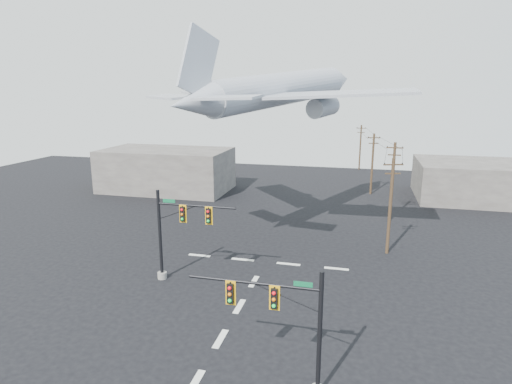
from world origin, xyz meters
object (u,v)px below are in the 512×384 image
(signal_mast_near, at_px, (290,327))
(utility_pole_d, at_px, (360,146))
(utility_pole_c, at_px, (372,163))
(utility_pole_b, at_px, (392,180))
(airliner, at_px, (281,90))
(signal_mast_far, at_px, (175,234))
(utility_pole_a, at_px, (390,205))

(signal_mast_near, relative_size, utility_pole_d, 0.82)
(signal_mast_near, relative_size, utility_pole_c, 0.79)
(utility_pole_b, xyz_separation_m, utility_pole_c, (-1.95, 12.45, -0.14))
(utility_pole_d, distance_m, airliner, 41.17)
(signal_mast_far, bearing_deg, airliner, 67.10)
(signal_mast_far, relative_size, utility_pole_c, 0.83)
(signal_mast_far, relative_size, utility_pole_a, 0.82)
(utility_pole_b, bearing_deg, utility_pole_d, 98.92)
(signal_mast_near, distance_m, utility_pole_a, 20.86)
(utility_pole_d, bearing_deg, airliner, -105.96)
(signal_mast_far, height_order, utility_pole_b, utility_pole_b)
(utility_pole_a, distance_m, airliner, 14.69)
(utility_pole_c, relative_size, utility_pole_d, 1.05)
(utility_pole_b, bearing_deg, utility_pole_c, 101.03)
(signal_mast_near, height_order, utility_pole_d, utility_pole_d)
(signal_mast_near, distance_m, utility_pole_c, 43.29)
(signal_mast_near, xyz_separation_m, signal_mast_far, (-10.43, 10.26, 0.31))
(utility_pole_b, relative_size, airliner, 0.33)
(utility_pole_a, height_order, utility_pole_c, utility_pole_a)
(utility_pole_d, height_order, airliner, airliner)
(utility_pole_a, height_order, airliner, airliner)
(signal_mast_near, bearing_deg, utility_pole_d, 87.69)
(utility_pole_b, height_order, airliner, airliner)
(utility_pole_b, relative_size, utility_pole_d, 1.08)
(signal_mast_far, relative_size, airliner, 0.26)
(utility_pole_a, height_order, utility_pole_d, utility_pole_a)
(signal_mast_near, distance_m, airliner, 26.08)
(utility_pole_d, bearing_deg, utility_pole_a, -91.09)
(utility_pole_a, relative_size, utility_pole_d, 1.06)
(utility_pole_b, xyz_separation_m, utility_pole_d, (-3.78, 31.80, -0.34))
(signal_mast_far, relative_size, utility_pole_b, 0.80)
(signal_mast_far, height_order, utility_pole_a, utility_pole_a)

